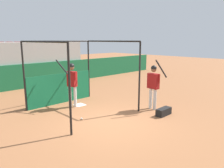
% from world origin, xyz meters
% --- Properties ---
extents(ground_plane, '(60.00, 60.00, 0.00)m').
position_xyz_m(ground_plane, '(0.00, 0.00, 0.00)').
color(ground_plane, '#935B38').
extents(outfield_wall, '(24.00, 0.12, 1.45)m').
position_xyz_m(outfield_wall, '(0.00, 7.47, 0.73)').
color(outfield_wall, '#196038').
rests_on(outfield_wall, ground).
extents(bleacher_section, '(8.70, 2.40, 2.73)m').
position_xyz_m(bleacher_section, '(0.00, 8.73, 1.36)').
color(bleacher_section, '#9E9E99').
rests_on(bleacher_section, ground).
extents(batting_cage, '(3.32, 3.30, 2.82)m').
position_xyz_m(batting_cage, '(0.08, 2.67, 1.22)').
color(batting_cage, black).
rests_on(batting_cage, ground).
extents(home_plate, '(0.44, 0.44, 0.02)m').
position_xyz_m(home_plate, '(0.47, 2.39, 0.01)').
color(home_plate, white).
rests_on(home_plate, ground).
extents(player_batter, '(0.59, 0.81, 2.04)m').
position_xyz_m(player_batter, '(0.11, 2.40, 1.16)').
color(player_batter, silver).
rests_on(player_batter, ground).
extents(player_waiting, '(0.50, 0.81, 2.10)m').
position_xyz_m(player_waiting, '(2.34, -0.20, 1.13)').
color(player_waiting, silver).
rests_on(player_waiting, ground).
extents(equipment_bag, '(0.70, 0.28, 0.28)m').
position_xyz_m(equipment_bag, '(2.00, -0.95, 0.14)').
color(equipment_bag, black).
rests_on(equipment_bag, ground).
extents(baseball, '(0.07, 0.07, 0.07)m').
position_xyz_m(baseball, '(-0.54, 0.87, 0.04)').
color(baseball, white).
rests_on(baseball, ground).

